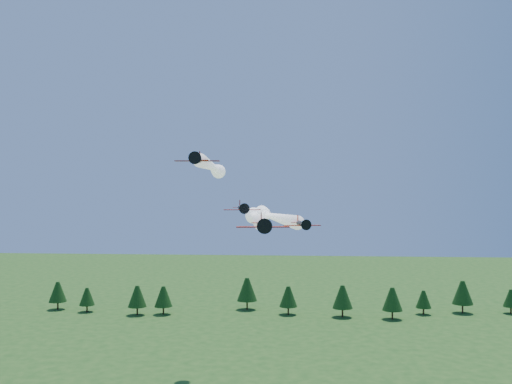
# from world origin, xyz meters

# --- Properties ---
(plane_lead) EXTENTS (11.18, 45.49, 3.70)m
(plane_lead) POSITION_xyz_m (-0.75, 17.36, 39.57)
(plane_lead) COLOR black
(plane_lead) RESTS_ON ground
(plane_left) EXTENTS (9.63, 59.51, 3.70)m
(plane_left) POSITION_xyz_m (-11.68, 31.66, 50.43)
(plane_left) COLOR black
(plane_left) RESTS_ON ground
(plane_right) EXTENTS (15.16, 49.20, 3.70)m
(plane_right) POSITION_xyz_m (2.38, 27.24, 39.31)
(plane_right) COLOR black
(plane_right) RESTS_ON ground
(plane_slot) EXTENTS (6.95, 7.65, 2.43)m
(plane_slot) POSITION_xyz_m (-2.41, 6.90, 41.76)
(plane_slot) COLOR black
(plane_slot) RESTS_ON ground
(treeline) EXTENTS (175.10, 19.89, 11.93)m
(treeline) POSITION_xyz_m (2.36, 110.54, 6.83)
(treeline) COLOR #382314
(treeline) RESTS_ON ground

